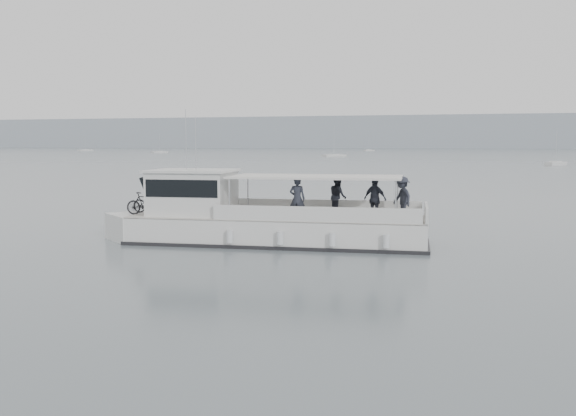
# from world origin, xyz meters

# --- Properties ---
(ground) EXTENTS (1400.00, 1400.00, 0.00)m
(ground) POSITION_xyz_m (0.00, 0.00, 0.00)
(ground) COLOR slate
(ground) RESTS_ON ground
(headland) EXTENTS (1400.00, 90.00, 28.00)m
(headland) POSITION_xyz_m (0.00, 560.00, 14.00)
(headland) COLOR #939EA8
(headland) RESTS_ON ground
(tour_boat) EXTENTS (14.99, 4.72, 6.24)m
(tour_boat) POSITION_xyz_m (-6.32, -3.39, 1.02)
(tour_boat) COLOR silver
(tour_boat) RESTS_ON ground
(moored_fleet) EXTENTS (424.32, 326.02, 10.83)m
(moored_fleet) POSITION_xyz_m (-36.25, 233.57, 0.36)
(moored_fleet) COLOR silver
(moored_fleet) RESTS_ON ground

